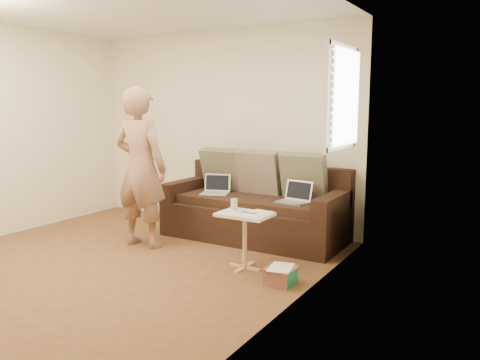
# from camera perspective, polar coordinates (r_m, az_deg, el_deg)

# --- Properties ---
(floor) EXTENTS (4.50, 4.50, 0.00)m
(floor) POSITION_cam_1_polar(r_m,az_deg,el_deg) (5.08, -16.28, -10.15)
(floor) COLOR brown
(floor) RESTS_ON ground
(wall_back) EXTENTS (4.00, 0.00, 4.00)m
(wall_back) POSITION_cam_1_polar(r_m,az_deg,el_deg) (6.55, -2.25, 6.06)
(wall_back) COLOR beige
(wall_back) RESTS_ON ground
(wall_right) EXTENTS (0.00, 4.50, 4.50)m
(wall_right) POSITION_cam_1_polar(r_m,az_deg,el_deg) (3.61, 5.09, 3.66)
(wall_right) COLOR beige
(wall_right) RESTS_ON ground
(window_blinds) EXTENTS (0.12, 0.88, 1.08)m
(window_blinds) POSITION_cam_1_polar(r_m,az_deg,el_deg) (5.01, 12.16, 9.55)
(window_blinds) COLOR white
(window_blinds) RESTS_ON wall_right
(sofa) EXTENTS (2.20, 0.95, 0.85)m
(sofa) POSITION_cam_1_polar(r_m,az_deg,el_deg) (5.86, 1.71, -2.92)
(sofa) COLOR black
(sofa) RESTS_ON ground
(pillow_left) EXTENTS (0.55, 0.29, 0.57)m
(pillow_left) POSITION_cam_1_polar(r_m,az_deg,el_deg) (6.28, -2.13, 1.26)
(pillow_left) COLOR #5B5A43
(pillow_left) RESTS_ON sofa
(pillow_mid) EXTENTS (0.55, 0.27, 0.57)m
(pillow_mid) POSITION_cam_1_polar(r_m,az_deg,el_deg) (5.99, 2.22, 0.88)
(pillow_mid) COLOR #766754
(pillow_mid) RESTS_ON sofa
(pillow_right) EXTENTS (0.55, 0.28, 0.57)m
(pillow_right) POSITION_cam_1_polar(r_m,az_deg,el_deg) (5.74, 7.56, 0.46)
(pillow_right) COLOR #5B5A43
(pillow_right) RESTS_ON sofa
(laptop_silver) EXTENTS (0.38, 0.30, 0.23)m
(laptop_silver) POSITION_cam_1_polar(r_m,az_deg,el_deg) (5.51, 6.21, -2.73)
(laptop_silver) COLOR #B7BABC
(laptop_silver) RESTS_ON sofa
(laptop_white) EXTENTS (0.40, 0.34, 0.24)m
(laptop_white) POSITION_cam_1_polar(r_m,az_deg,el_deg) (6.03, -3.02, -1.67)
(laptop_white) COLOR white
(laptop_white) RESTS_ON sofa
(person) EXTENTS (0.70, 0.50, 1.83)m
(person) POSITION_cam_1_polar(r_m,az_deg,el_deg) (5.59, -11.72, 1.43)
(person) COLOR #8E604D
(person) RESTS_ON ground
(side_table) EXTENTS (0.52, 0.36, 0.57)m
(side_table) POSITION_cam_1_polar(r_m,az_deg,el_deg) (4.83, 0.56, -7.23)
(side_table) COLOR silver
(side_table) RESTS_ON ground
(drinking_glass) EXTENTS (0.07, 0.07, 0.12)m
(drinking_glass) POSITION_cam_1_polar(r_m,az_deg,el_deg) (4.85, -0.70, -2.93)
(drinking_glass) COLOR silver
(drinking_glass) RESTS_ON side_table
(scissors) EXTENTS (0.20, 0.14, 0.02)m
(scissors) POSITION_cam_1_polar(r_m,az_deg,el_deg) (4.73, 1.02, -3.90)
(scissors) COLOR silver
(scissors) RESTS_ON side_table
(paper_on_table) EXTENTS (0.25, 0.33, 0.00)m
(paper_on_table) POSITION_cam_1_polar(r_m,az_deg,el_deg) (4.74, 1.98, -3.94)
(paper_on_table) COLOR white
(paper_on_table) RESTS_ON side_table
(striped_box) EXTENTS (0.26, 0.26, 0.16)m
(striped_box) POSITION_cam_1_polar(r_m,az_deg,el_deg) (4.49, 4.86, -11.26)
(striped_box) COLOR red
(striped_box) RESTS_ON ground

